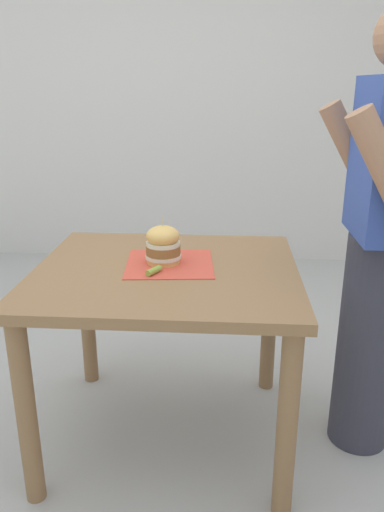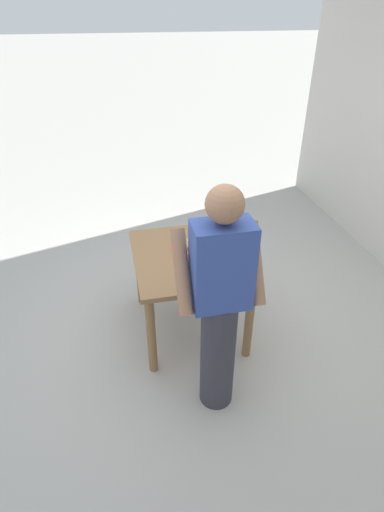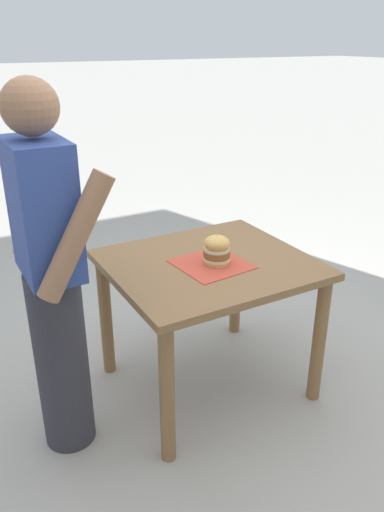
{
  "view_description": "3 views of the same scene",
  "coord_description": "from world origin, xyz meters",
  "views": [
    {
      "loc": [
        1.78,
        0.23,
        1.43
      ],
      "look_at": [
        0.0,
        0.1,
        0.81
      ],
      "focal_mm": 35.0,
      "sensor_mm": 36.0,
      "label": 1
    },
    {
      "loc": [
        0.55,
        2.67,
        2.5
      ],
      "look_at": [
        0.0,
        0.1,
        0.81
      ],
      "focal_mm": 28.0,
      "sensor_mm": 36.0,
      "label": 2
    },
    {
      "loc": [
        -1.99,
        1.21,
        1.81
      ],
      "look_at": [
        0.0,
        0.1,
        0.81
      ],
      "focal_mm": 35.0,
      "sensor_mm": 36.0,
      "label": 3
    }
  ],
  "objects": [
    {
      "name": "patio_table",
      "position": [
        0.0,
        0.0,
        0.64
      ],
      "size": [
        0.9,
        1.01,
        0.76
      ],
      "color": "olive",
      "rests_on": "ground"
    },
    {
      "name": "serving_paper",
      "position": [
        -0.04,
        0.01,
        0.77
      ],
      "size": [
        0.36,
        0.36,
        0.0
      ],
      "primitive_type": "cube",
      "rotation": [
        0.0,
        0.0,
        0.09
      ],
      "color": "#D64C38",
      "rests_on": "patio_table"
    },
    {
      "name": "diner_across_table",
      "position": [
        -0.03,
        0.8,
        0.88
      ],
      "size": [
        0.55,
        0.35,
        1.69
      ],
      "color": "#33333D",
      "rests_on": "ground"
    },
    {
      "name": "pickle_spear",
      "position": [
        0.08,
        -0.04,
        0.78
      ],
      "size": [
        0.07,
        0.06,
        0.02
      ],
      "primitive_type": "cylinder",
      "rotation": [
        0.0,
        1.57,
        2.63
      ],
      "color": "#8EA83D",
      "rests_on": "serving_paper"
    },
    {
      "name": "sandwich",
      "position": [
        -0.05,
        -0.02,
        0.84
      ],
      "size": [
        0.14,
        0.14,
        0.18
      ],
      "color": "#E5B25B",
      "rests_on": "serving_paper"
    },
    {
      "name": "ground_plane",
      "position": [
        0.0,
        0.0,
        0.0
      ],
      "size": [
        80.0,
        80.0,
        0.0
      ],
      "primitive_type": "plane",
      "color": "#ADAAA3"
    }
  ]
}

